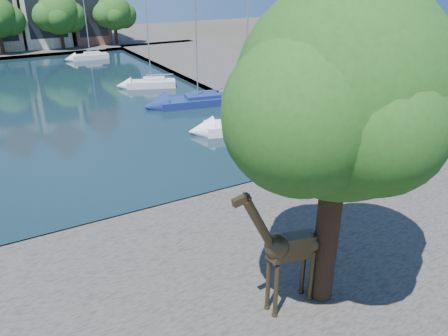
% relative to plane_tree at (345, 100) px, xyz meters
% --- Properties ---
extents(ground, '(160.00, 160.00, 0.00)m').
position_rel_plane_tree_xyz_m(ground, '(-7.62, 9.01, -7.67)').
color(ground, '#38332B').
rests_on(ground, ground).
extents(water_basin, '(38.00, 50.00, 0.08)m').
position_rel_plane_tree_xyz_m(water_basin, '(-7.62, 33.01, -7.63)').
color(water_basin, black).
rests_on(water_basin, ground).
extents(right_quay, '(14.00, 52.00, 0.50)m').
position_rel_plane_tree_xyz_m(right_quay, '(17.38, 33.01, -7.42)').
color(right_quay, '#4E4843').
rests_on(right_quay, ground).
extents(plane_tree, '(8.32, 6.40, 10.62)m').
position_rel_plane_tree_xyz_m(plane_tree, '(0.00, 0.00, 0.00)').
color(plane_tree, '#332114').
rests_on(plane_tree, near_quay).
extents(far_tree_east, '(7.54, 5.80, 7.84)m').
position_rel_plane_tree_xyz_m(far_tree_east, '(2.49, 59.50, -2.43)').
color(far_tree_east, '#332114').
rests_on(far_tree_east, far_quay).
extents(far_tree_far_east, '(6.76, 5.20, 7.36)m').
position_rel_plane_tree_xyz_m(far_tree_far_east, '(10.48, 59.50, -2.60)').
color(far_tree_far_east, '#332114').
rests_on(far_tree_far_east, far_quay).
extents(giraffe_statue, '(3.42, 0.66, 4.89)m').
position_rel_plane_tree_xyz_m(giraffe_statue, '(-1.61, 0.18, -4.77)').
color(giraffe_statue, '#352B1A').
rests_on(giraffe_statue, near_quay).
extents(sailboat_right_a, '(6.34, 3.80, 11.79)m').
position_rel_plane_tree_xyz_m(sailboat_right_a, '(7.38, 17.10, -7.02)').
color(sailboat_right_a, white).
rests_on(sailboat_right_a, water_basin).
extents(sailboat_right_b, '(7.16, 3.58, 10.31)m').
position_rel_plane_tree_xyz_m(sailboat_right_b, '(7.38, 25.11, -7.09)').
color(sailboat_right_b, navy).
rests_on(sailboat_right_b, water_basin).
extents(sailboat_right_c, '(5.18, 3.32, 8.14)m').
position_rel_plane_tree_xyz_m(sailboat_right_c, '(6.06, 33.29, -7.07)').
color(sailboat_right_c, silver).
rests_on(sailboat_right_c, water_basin).
extents(sailboat_right_d, '(4.73, 1.77, 8.77)m').
position_rel_plane_tree_xyz_m(sailboat_right_d, '(4.38, 51.82, -7.07)').
color(sailboat_right_d, silver).
rests_on(sailboat_right_d, water_basin).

